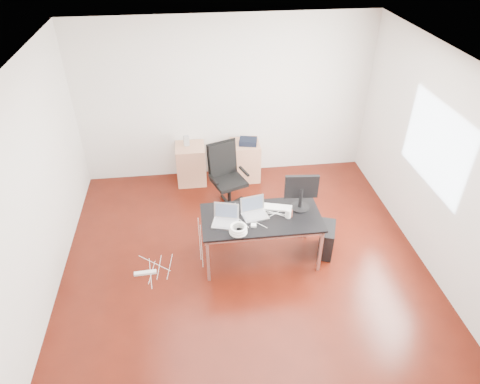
{
  "coord_description": "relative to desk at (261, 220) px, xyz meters",
  "views": [
    {
      "loc": [
        -0.61,
        -4.3,
        4.26
      ],
      "look_at": [
        0.0,
        0.55,
        0.85
      ],
      "focal_mm": 32.0,
      "sensor_mm": 36.0,
      "label": 1
    }
  ],
  "objects": [
    {
      "name": "laptop_left",
      "position": [
        -0.48,
        -0.05,
        0.11
      ],
      "size": [
        0.39,
        0.33,
        0.23
      ],
      "rotation": [
        0.0,
        0.0,
        -0.27
      ],
      "color": "silver",
      "rests_on": "desk"
    },
    {
      "name": "cup_white",
      "position": [
        0.35,
        -0.05,
        0.11
      ],
      "size": [
        0.1,
        0.1,
        0.12
      ],
      "primitive_type": "cylinder",
      "rotation": [
        0.0,
        0.0,
        -0.35
      ],
      "color": "white",
      "rests_on": "desk"
    },
    {
      "name": "office_chair",
      "position": [
        -0.34,
        1.33,
        -0.07
      ],
      "size": [
        0.61,
        0.63,
        1.08
      ],
      "rotation": [
        0.0,
        0.0,
        0.35
      ],
      "color": "black",
      "rests_on": "ground"
    },
    {
      "name": "navy_garment",
      "position": [
        0.12,
        2.09,
        0.07
      ],
      "size": [
        0.35,
        0.3,
        0.09
      ],
      "primitive_type": "cube",
      "rotation": [
        0.0,
        0.0,
        -0.22
      ],
      "color": "black",
      "rests_on": "filing_cabinet_right"
    },
    {
      "name": "wastebasket",
      "position": [
        -0.15,
        2.04,
        -0.54
      ],
      "size": [
        0.28,
        0.28,
        0.28
      ],
      "primitive_type": "cylinder",
      "rotation": [
        0.0,
        0.0,
        -0.17
      ],
      "color": "black",
      "rests_on": "ground"
    },
    {
      "name": "power_strip",
      "position": [
        -1.61,
        -0.13,
        -0.66
      ],
      "size": [
        0.3,
        0.07,
        0.04
      ],
      "primitive_type": "cube",
      "rotation": [
        0.0,
        0.0,
        0.05
      ],
      "color": "white",
      "rests_on": "ground"
    },
    {
      "name": "filing_cabinet_right",
      "position": [
        0.07,
        2.12,
        -0.33
      ],
      "size": [
        0.5,
        0.5,
        0.7
      ],
      "primitive_type": "cube",
      "color": "#B37859",
      "rests_on": "ground"
    },
    {
      "name": "cable_coil",
      "position": [
        -0.35,
        -0.28,
        0.11
      ],
      "size": [
        0.24,
        0.24,
        0.11
      ],
      "rotation": [
        0.0,
        0.0,
        0.31
      ],
      "color": "white",
      "rests_on": "desk"
    },
    {
      "name": "power_adapter",
      "position": [
        -0.13,
        -0.18,
        0.07
      ],
      "size": [
        0.08,
        0.08,
        0.03
      ],
      "primitive_type": "cube",
      "rotation": [
        0.0,
        0.0,
        -0.16
      ],
      "color": "white",
      "rests_on": "desk"
    },
    {
      "name": "room_shell",
      "position": [
        -0.2,
        -0.11,
        0.73
      ],
      "size": [
        5.0,
        5.0,
        5.0
      ],
      "color": "#390D06",
      "rests_on": "ground"
    },
    {
      "name": "filing_cabinet_left",
      "position": [
        -0.89,
        2.12,
        -0.33
      ],
      "size": [
        0.5,
        0.5,
        0.7
      ],
      "primitive_type": "cube",
      "color": "#B37859",
      "rests_on": "ground"
    },
    {
      "name": "keyboard",
      "position": [
        0.23,
        0.17,
        0.06
      ],
      "size": [
        0.46,
        0.26,
        0.02
      ],
      "primitive_type": "cube",
      "rotation": [
        0.0,
        0.0,
        -0.28
      ],
      "color": "white",
      "rests_on": "desk"
    },
    {
      "name": "speaker",
      "position": [
        -0.94,
        2.17,
        0.11
      ],
      "size": [
        0.11,
        0.1,
        0.18
      ],
      "primitive_type": "cube",
      "rotation": [
        0.0,
        0.0,
        0.22
      ],
      "color": "#9E9E9E",
      "rests_on": "filing_cabinet_left"
    },
    {
      "name": "monitor",
      "position": [
        0.56,
        0.15,
        0.34
      ],
      "size": [
        0.45,
        0.26,
        0.51
      ],
      "rotation": [
        0.0,
        0.0,
        -0.08
      ],
      "color": "black",
      "rests_on": "desk"
    },
    {
      "name": "desk",
      "position": [
        0.0,
        0.0,
        0.0
      ],
      "size": [
        1.6,
        0.8,
        0.73
      ],
      "color": "black",
      "rests_on": "ground"
    },
    {
      "name": "laptop_right",
      "position": [
        -0.09,
        0.06,
        0.11
      ],
      "size": [
        0.37,
        0.31,
        0.23
      ],
      "rotation": [
        0.0,
        0.0,
        0.19
      ],
      "color": "silver",
      "rests_on": "desk"
    },
    {
      "name": "pc_tower",
      "position": [
        0.96,
        0.01,
        -0.46
      ],
      "size": [
        0.35,
        0.49,
        0.44
      ],
      "primitive_type": "cube",
      "rotation": [
        0.0,
        0.0,
        -0.36
      ],
      "color": "black",
      "rests_on": "ground"
    },
    {
      "name": "cup_brown",
      "position": [
        0.38,
        -0.03,
        0.1
      ],
      "size": [
        0.1,
        0.1,
        0.1
      ],
      "primitive_type": "cylinder",
      "rotation": [
        0.0,
        0.0,
        0.43
      ],
      "color": "#53241C",
      "rests_on": "desk"
    }
  ]
}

